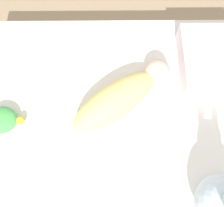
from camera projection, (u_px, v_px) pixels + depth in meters
ground_plane at (110, 122)px, 1.48m from camera, size 12.00×12.00×0.00m
bed_mattress at (110, 115)px, 1.37m from camera, size 1.38×1.02×0.24m
swaddled_baby at (122, 96)px, 1.21m from camera, size 0.50×0.41×0.14m
pillow at (220, 60)px, 1.28m from camera, size 0.39×0.34×0.12m
turtle_plush at (1, 120)px, 1.20m from camera, size 0.19×0.13×0.07m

